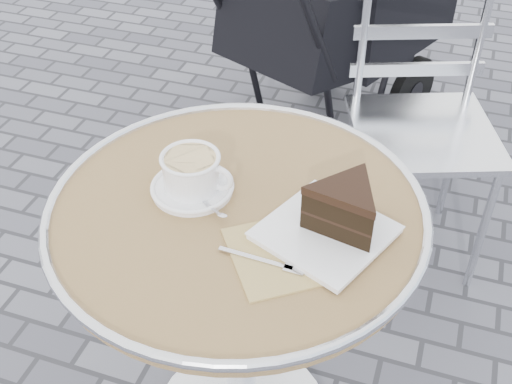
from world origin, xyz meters
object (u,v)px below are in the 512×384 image
(cake_plate_set, at_px, (339,214))
(cafe_table, at_px, (238,268))
(baby_stroller, at_px, (336,16))
(cappuccino_set, at_px, (192,176))
(bistro_chair, at_px, (421,88))

(cake_plate_set, bearing_deg, cafe_table, -161.14)
(cafe_table, relative_size, baby_stroller, 0.63)
(cappuccino_set, relative_size, cake_plate_set, 0.53)
(cake_plate_set, relative_size, baby_stroller, 0.27)
(cappuccino_set, bearing_deg, cafe_table, -9.34)
(cake_plate_set, bearing_deg, bistro_chair, 108.70)
(cafe_table, distance_m, cappuccino_set, 0.22)
(cafe_table, height_order, cake_plate_set, cake_plate_set)
(cafe_table, height_order, cappuccino_set, cappuccino_set)
(cafe_table, bearing_deg, cappuccino_set, 169.57)
(cake_plate_set, distance_m, bistro_chair, 0.90)
(cafe_table, xyz_separation_m, baby_stroller, (-0.12, 1.38, -0.06))
(cappuccino_set, xyz_separation_m, cake_plate_set, (0.29, -0.03, 0.01))
(cafe_table, xyz_separation_m, cappuccino_set, (-0.10, 0.02, 0.20))
(cafe_table, xyz_separation_m, bistro_chair, (0.25, 0.86, -0.01))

